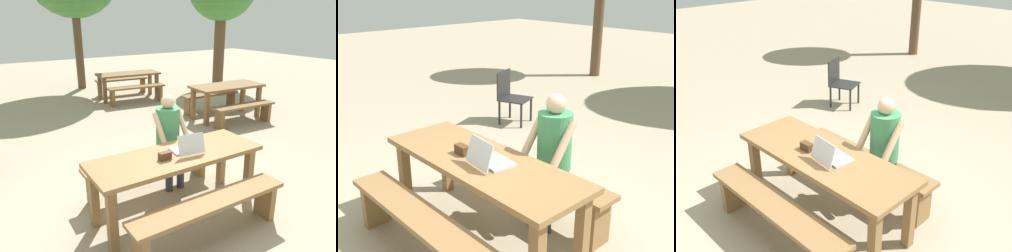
% 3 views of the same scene
% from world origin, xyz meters
% --- Properties ---
extents(ground_plane, '(30.00, 30.00, 0.00)m').
position_xyz_m(ground_plane, '(0.00, 0.00, 0.00)').
color(ground_plane, tan).
extents(picnic_table_front, '(2.02, 0.70, 0.75)m').
position_xyz_m(picnic_table_front, '(0.00, 0.00, 0.63)').
color(picnic_table_front, olive).
rests_on(picnic_table_front, ground).
extents(bench_near, '(1.81, 0.30, 0.48)m').
position_xyz_m(bench_near, '(0.00, -0.63, 0.36)').
color(bench_near, olive).
rests_on(bench_near, ground).
extents(bench_far, '(1.81, 0.30, 0.48)m').
position_xyz_m(bench_far, '(0.00, 0.63, 0.36)').
color(bench_far, olive).
rests_on(bench_far, ground).
extents(laptop, '(0.35, 0.34, 0.24)m').
position_xyz_m(laptop, '(0.13, -0.02, 0.81)').
color(laptop, silver).
rests_on(laptop, picnic_table_front).
extents(small_pouch, '(0.14, 0.07, 0.08)m').
position_xyz_m(small_pouch, '(-0.19, -0.06, 0.79)').
color(small_pouch, '#4C331E').
rests_on(small_pouch, picnic_table_front).
extents(person_seated, '(0.42, 0.41, 1.26)m').
position_xyz_m(person_seated, '(0.27, 0.59, 0.75)').
color(person_seated, '#333847').
rests_on(person_seated, ground).
extents(picnic_table_mid, '(1.68, 0.83, 0.76)m').
position_xyz_m(picnic_table_mid, '(3.02, 2.51, 0.63)').
color(picnic_table_mid, brown).
rests_on(picnic_table_mid, ground).
extents(bench_mid_south, '(1.49, 0.39, 0.45)m').
position_xyz_m(bench_mid_south, '(2.99, 1.91, 0.33)').
color(bench_mid_south, brown).
rests_on(bench_mid_south, ground).
extents(bench_mid_north, '(1.49, 0.39, 0.45)m').
position_xyz_m(bench_mid_north, '(3.06, 3.12, 0.33)').
color(bench_mid_north, brown).
rests_on(bench_mid_north, ground).
extents(picnic_table_rear, '(1.77, 0.85, 0.73)m').
position_xyz_m(picnic_table_rear, '(1.94, 5.35, 0.60)').
color(picnic_table_rear, brown).
rests_on(picnic_table_rear, ground).
extents(bench_rear_south, '(1.56, 0.45, 0.47)m').
position_xyz_m(bench_rear_south, '(1.88, 4.74, 0.34)').
color(bench_rear_south, brown).
rests_on(bench_rear_south, ground).
extents(bench_rear_north, '(1.56, 0.45, 0.47)m').
position_xyz_m(bench_rear_north, '(2.00, 5.96, 0.34)').
color(bench_rear_north, brown).
rests_on(bench_rear_north, ground).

